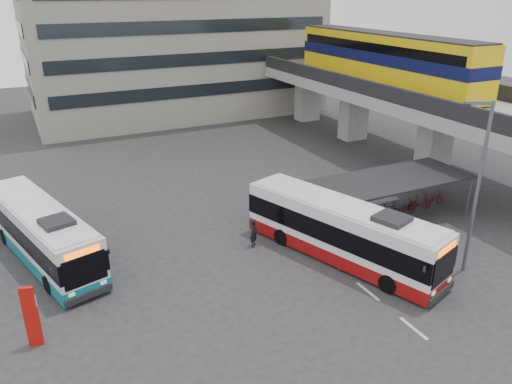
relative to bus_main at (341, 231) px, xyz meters
name	(u,v)px	position (x,y,z in m)	size (l,w,h in m)	color
ground	(289,273)	(-3.16, -0.22, -1.51)	(120.00, 120.00, 0.00)	#28282B
viaduct	(392,78)	(13.84, 13.11, 4.72)	(8.00, 32.00, 9.68)	gray
bike_shelter	(388,197)	(5.34, 2.78, -0.15)	(10.00, 4.00, 2.54)	#595B60
road_markings	(368,291)	(-0.66, -3.22, -1.50)	(0.15, 7.60, 0.01)	beige
bus_main	(341,231)	(0.00, 0.00, 0.00)	(5.82, 11.17, 3.25)	white
bus_teal	(41,233)	(-13.74, 6.70, -0.06)	(5.03, 10.78, 3.12)	white
pedestrian	(254,232)	(-3.45, 3.08, -0.71)	(0.58, 0.38, 1.60)	black
lamp_post	(477,179)	(4.69, -3.72, 3.32)	(1.40, 0.75, 8.47)	#595B60
sign_totem_south	(31,316)	(-14.67, -0.43, -0.15)	(0.56, 0.31, 2.63)	#AD110A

